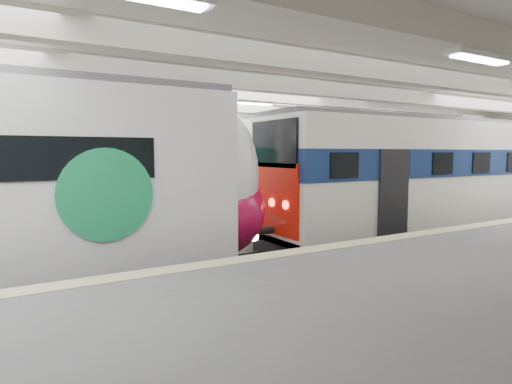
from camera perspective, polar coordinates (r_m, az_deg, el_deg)
station_hall at (r=11.55m, az=9.05°, el=5.19°), size 36.00×24.00×5.75m
older_rer at (r=17.35m, az=21.54°, el=2.00°), size 13.73×3.03×4.52m
far_train at (r=16.38m, az=-21.18°, el=2.08°), size 15.00×3.63×4.72m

